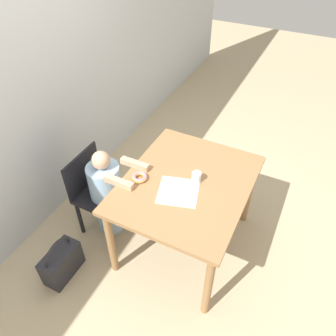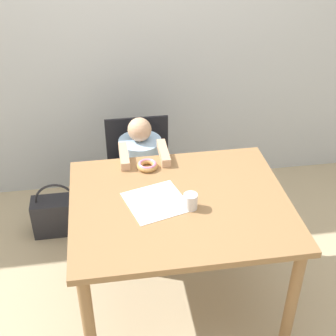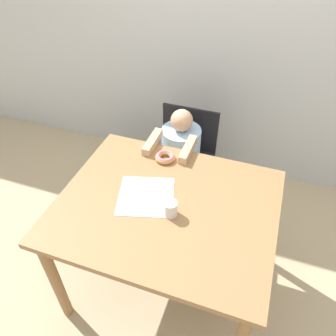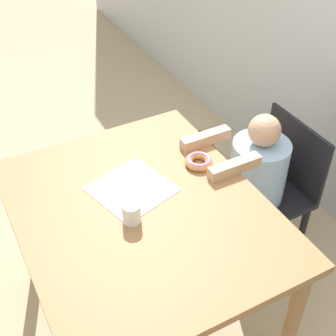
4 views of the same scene
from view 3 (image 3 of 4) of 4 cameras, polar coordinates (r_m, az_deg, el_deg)
ground_plane at (r=2.32m, az=-0.20°, el=-18.88°), size 12.00×12.00×0.00m
wall_back at (r=2.55m, az=10.62°, el=23.36°), size 8.00×0.05×2.50m
dining_table at (r=1.78m, az=-0.25°, el=-8.42°), size 1.13×0.93×0.75m
chair at (r=2.51m, az=2.87°, el=1.96°), size 0.43×0.37×0.78m
child_figure at (r=2.42m, az=2.12°, el=0.69°), size 0.28×0.50×0.89m
donut at (r=1.96m, az=-0.52°, el=1.94°), size 0.12×0.12×0.04m
napkin at (r=1.75m, az=-3.85°, el=-4.88°), size 0.36×0.36×0.00m
handbag at (r=2.85m, az=-8.90°, el=-0.17°), size 0.34×0.17×0.40m
cup at (r=1.63m, az=0.45°, el=-7.07°), size 0.07×0.07×0.08m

